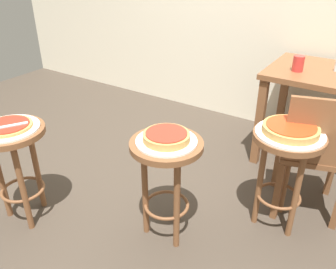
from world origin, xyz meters
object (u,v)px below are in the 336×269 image
object	(u,v)px
pizza_leftside	(291,129)
pizza_server_knife	(7,126)
cup_near_edge	(298,64)
dining_table	(325,89)
wooden_chair	(315,151)
serving_plate_middle	(166,141)
stool_leftside	(285,159)
stool_foreground	(14,153)
pizza_middle	(166,136)
serving_plate_leftside	(290,134)
serving_plate_foreground	(8,128)
pizza_foreground	(8,126)
stool_middle	(166,167)

from	to	relation	value
pizza_leftside	pizza_server_knife	distance (m)	1.58
pizza_leftside	cup_near_edge	world-z (taller)	cup_near_edge
dining_table	wooden_chair	bearing A→B (deg)	-80.76
serving_plate_middle	stool_leftside	bearing A→B (deg)	40.19
stool_foreground	pizza_leftside	xyz separation A→B (m)	(1.37, 0.82, 0.19)
pizza_middle	wooden_chair	bearing A→B (deg)	45.28
stool_leftside	serving_plate_leftside	world-z (taller)	serving_plate_leftside
serving_plate_leftside	pizza_server_knife	size ratio (longest dim) A/B	1.75
wooden_chair	pizza_server_knife	xyz separation A→B (m)	(-1.46, -1.05, 0.21)
serving_plate_foreground	pizza_server_knife	bearing A→B (deg)	-33.69
stool_leftside	dining_table	distance (m)	0.93
pizza_middle	cup_near_edge	xyz separation A→B (m)	(0.33, 1.25, 0.13)
pizza_middle	cup_near_edge	world-z (taller)	cup_near_edge
wooden_chair	dining_table	bearing A→B (deg)	99.24
cup_near_edge	pizza_server_knife	xyz separation A→B (m)	(-1.15, -1.64, -0.13)
serving_plate_middle	pizza_leftside	world-z (taller)	pizza_leftside
pizza_leftside	dining_table	world-z (taller)	dining_table
pizza_middle	stool_leftside	xyz separation A→B (m)	(0.53, 0.45, -0.19)
pizza_foreground	pizza_leftside	world-z (taller)	pizza_leftside
wooden_chair	stool_leftside	bearing A→B (deg)	-119.80
stool_foreground	stool_leftside	xyz separation A→B (m)	(1.37, 0.82, 0.00)
stool_leftside	wooden_chair	distance (m)	0.24
pizza_foreground	serving_plate_leftside	size ratio (longest dim) A/B	0.72
pizza_middle	stool_foreground	bearing A→B (deg)	-156.32
stool_leftside	pizza_leftside	world-z (taller)	pizza_leftside
stool_middle	dining_table	world-z (taller)	dining_table
pizza_foreground	pizza_middle	size ratio (longest dim) A/B	1.09
serving_plate_foreground	serving_plate_middle	size ratio (longest dim) A/B	1.06
stool_leftside	wooden_chair	world-z (taller)	wooden_chair
stool_middle	pizza_leftside	xyz separation A→B (m)	(0.53, 0.45, 0.19)
serving_plate_middle	cup_near_edge	world-z (taller)	cup_near_edge
stool_middle	pizza_server_knife	xyz separation A→B (m)	(-0.81, -0.39, 0.20)
serving_plate_middle	cup_near_edge	distance (m)	1.30
pizza_middle	dining_table	world-z (taller)	dining_table
stool_foreground	cup_near_edge	world-z (taller)	cup_near_edge
serving_plate_middle	serving_plate_foreground	bearing A→B (deg)	-156.32
serving_plate_leftside	cup_near_edge	xyz separation A→B (m)	(-0.20, 0.80, 0.16)
stool_foreground	pizza_server_knife	size ratio (longest dim) A/B	2.91
stool_foreground	wooden_chair	world-z (taller)	wooden_chair
wooden_chair	stool_foreground	bearing A→B (deg)	-145.50
stool_leftside	dining_table	bearing A→B (deg)	89.78
stool_leftside	pizza_leftside	distance (m)	0.19
pizza_middle	serving_plate_leftside	bearing A→B (deg)	40.19
stool_middle	pizza_middle	xyz separation A→B (m)	(0.00, -0.00, 0.19)
stool_middle	pizza_leftside	size ratio (longest dim) A/B	2.06
stool_middle	serving_plate_foreground	bearing A→B (deg)	-156.32
serving_plate_foreground	stool_leftside	xyz separation A→B (m)	(1.37, 0.82, -0.17)
pizza_foreground	stool_middle	size ratio (longest dim) A/B	0.43
serving_plate_foreground	pizza_leftside	world-z (taller)	pizza_leftside
stool_leftside	stool_foreground	bearing A→B (deg)	-149.23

